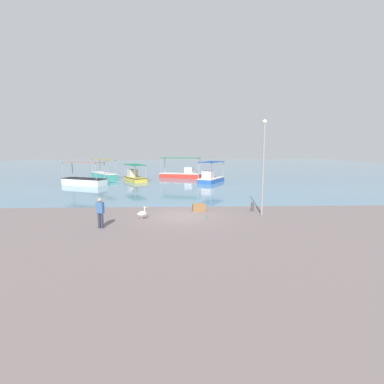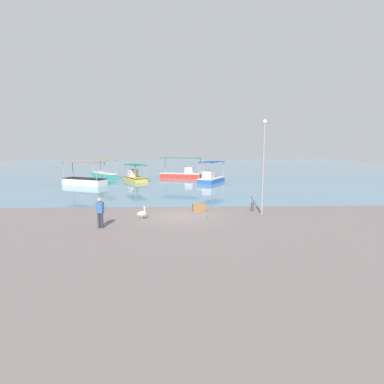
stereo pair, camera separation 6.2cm
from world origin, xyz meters
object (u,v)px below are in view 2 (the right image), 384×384
object	(u,v)px
fishing_boat_outer	(135,177)
mooring_bollard	(252,206)
fisherman_standing	(100,212)
fishing_boat_far_right	(182,174)
fishing_boat_near_right	(84,180)
fishing_boat_far_left	(104,174)
glass_bottle	(207,217)
lamp_post	(263,163)
fishing_boat_near_left	(211,178)
pelican	(142,213)
cargo_crate	(199,208)

from	to	relation	value
fishing_boat_outer	mooring_bollard	world-z (taller)	fishing_boat_outer
mooring_bollard	fisherman_standing	distance (m)	10.34
fishing_boat_far_right	fishing_boat_near_right	bearing A→B (deg)	-145.18
fishing_boat_far_left	fisherman_standing	distance (m)	27.88
fishing_boat_far_right	glass_bottle	world-z (taller)	fishing_boat_far_right
fishing_boat_near_right	fishing_boat_far_right	size ratio (longest dim) A/B	0.90
mooring_bollard	fishing_boat_far_right	bearing A→B (deg)	101.87
fishing_boat_outer	lamp_post	xyz separation A→B (m)	(11.48, -20.34, 2.89)
fishing_boat_far_left	lamp_post	size ratio (longest dim) A/B	0.98
fishing_boat_near_left	pelican	world-z (taller)	fishing_boat_near_left
lamp_post	fisherman_standing	bearing A→B (deg)	-163.06
mooring_bollard	fisherman_standing	xyz separation A→B (m)	(-9.47, -4.10, 0.54)
fishing_boat_near_right	mooring_bollard	bearing A→B (deg)	-42.76
fishing_boat_far_right	mooring_bollard	bearing A→B (deg)	-78.13
fishing_boat_far_right	cargo_crate	xyz separation A→B (m)	(1.13, -23.16, -0.37)
pelican	glass_bottle	distance (m)	4.03
fishing_boat_far_left	fishing_boat_near_left	bearing A→B (deg)	-20.67
pelican	mooring_bollard	distance (m)	7.73
mooring_bollard	fishing_boat_near_right	bearing A→B (deg)	137.24
fishing_boat_far_left	fishing_boat_near_left	size ratio (longest dim) A/B	1.22
fishing_boat_far_right	glass_bottle	distance (m)	25.58
fishing_boat_near_right	fishing_boat_far_left	distance (m)	7.76
fishing_boat_near_left	fishing_boat_far_left	bearing A→B (deg)	159.33
fishing_boat_outer	lamp_post	size ratio (longest dim) A/B	0.78
fishing_boat_outer	cargo_crate	xyz separation A→B (m)	(7.36, -19.12, -0.32)
mooring_bollard	pelican	bearing A→B (deg)	-163.81
glass_bottle	fishing_boat_far_left	bearing A→B (deg)	116.73
fishing_boat_far_left	pelican	xyz separation A→B (m)	(8.68, -25.13, -0.20)
fisherman_standing	glass_bottle	distance (m)	6.40
fishing_boat_outer	fishing_boat_far_right	world-z (taller)	fishing_boat_far_right
fisherman_standing	glass_bottle	bearing A→B (deg)	16.93
glass_bottle	fisherman_standing	bearing A→B (deg)	-163.07
fishing_boat_near_right	mooring_bollard	size ratio (longest dim) A/B	8.30
fishing_boat_far_right	cargo_crate	distance (m)	23.19
fishing_boat_near_left	lamp_post	size ratio (longest dim) A/B	0.80
fisherman_standing	glass_bottle	size ratio (longest dim) A/B	6.26
fishing_boat_far_left	mooring_bollard	bearing A→B (deg)	-54.98
fishing_boat_near_right	glass_bottle	world-z (taller)	fishing_boat_near_right
lamp_post	glass_bottle	xyz separation A→B (m)	(-3.76, -1.15, -3.35)
fishing_boat_far_right	fishing_boat_near_left	distance (m)	6.96
fishing_boat_far_left	mooring_bollard	distance (m)	28.06
cargo_crate	lamp_post	bearing A→B (deg)	-16.42
fishing_boat_near_right	pelican	bearing A→B (deg)	-62.51
fishing_boat_far_left	pelican	bearing A→B (deg)	-70.94
fishing_boat_outer	fishing_boat_far_right	size ratio (longest dim) A/B	0.77
fisherman_standing	fishing_boat_outer	bearing A→B (deg)	94.05
fishing_boat_far_right	glass_bottle	bearing A→B (deg)	-86.65
fishing_boat_far_left	fishing_boat_near_right	bearing A→B (deg)	-92.68
fishing_boat_near_right	fisherman_standing	distance (m)	20.56
fishing_boat_near_right	glass_bottle	xyz separation A→B (m)	(13.07, -17.48, -0.47)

